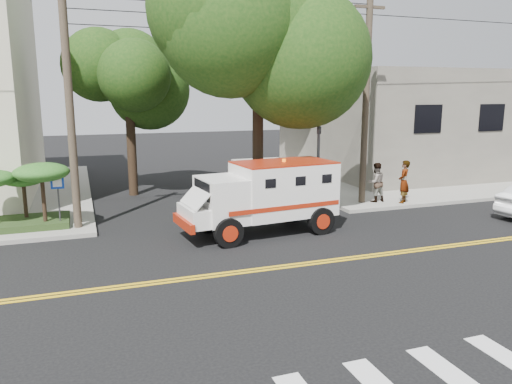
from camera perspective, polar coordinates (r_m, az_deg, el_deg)
name	(u,v)px	position (r m, az deg, el deg)	size (l,w,h in m)	color
ground	(285,267)	(14.58, 3.35, -8.51)	(100.00, 100.00, 0.00)	black
sidewalk_ne	(400,171)	(32.59, 16.10, 2.29)	(17.00, 17.00, 0.15)	gray
building_right	(418,121)	(33.57, 18.00, 7.72)	(14.00, 12.00, 6.00)	#625D54
utility_pole_left	(70,105)	(18.62, -20.53, 9.26)	(0.28, 0.28, 9.00)	#382D23
utility_pole_right	(366,103)	(22.15, 12.44, 9.92)	(0.28, 0.28, 9.00)	#382D23
tree_main	(271,33)	(20.32, 1.74, 17.70)	(6.08, 5.70, 9.85)	black
tree_left	(136,75)	(24.56, -13.61, 12.85)	(4.48, 4.20, 7.70)	black
tree_right	(319,73)	(31.77, 7.22, 13.31)	(4.80, 4.50, 8.20)	black
traffic_signal	(318,160)	(20.58, 7.12, 3.65)	(0.15, 0.18, 3.60)	#3F3F42
accessibility_sign	(58,194)	(19.14, -21.67, -0.25)	(0.45, 0.10, 2.02)	#3F3F42
palm_planter	(21,187)	(19.62, -25.29, 0.56)	(3.52, 2.63, 2.36)	#1E3314
armored_truck	(266,193)	(17.58, 1.13, -0.17)	(5.74, 2.73, 2.53)	white
pedestrian_a	(404,182)	(22.82, 16.54, 1.14)	(0.69, 0.45, 1.88)	gray
pedestrian_b	(376,182)	(22.74, 13.53, 1.08)	(0.85, 0.66, 1.74)	gray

